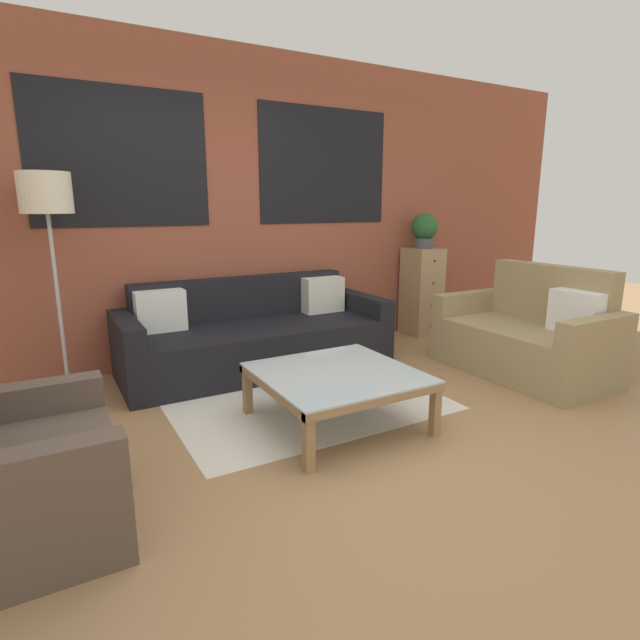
% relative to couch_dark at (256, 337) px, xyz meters
% --- Properties ---
extents(ground_plane, '(16.00, 16.00, 0.00)m').
position_rel_couch_dark_xyz_m(ground_plane, '(0.01, -1.95, -0.28)').
color(ground_plane, '#9E754C').
extents(wall_back_brick, '(8.40, 0.09, 2.80)m').
position_rel_couch_dark_xyz_m(wall_back_brick, '(0.01, 0.49, 1.13)').
color(wall_back_brick, brown).
rests_on(wall_back_brick, ground_plane).
extents(rug, '(1.93, 1.74, 0.00)m').
position_rel_couch_dark_xyz_m(rug, '(0.01, -0.76, -0.27)').
color(rug, silver).
rests_on(rug, ground_plane).
extents(couch_dark, '(2.33, 0.88, 0.78)m').
position_rel_couch_dark_xyz_m(couch_dark, '(0.00, 0.00, 0.00)').
color(couch_dark, black).
rests_on(couch_dark, ground_plane).
extents(settee_vintage, '(0.80, 1.41, 0.92)m').
position_rel_couch_dark_xyz_m(settee_vintage, '(1.98, -1.29, 0.04)').
color(settee_vintage, '#99845B').
rests_on(settee_vintage, ground_plane).
extents(armchair_corner, '(0.80, 0.93, 0.84)m').
position_rel_couch_dark_xyz_m(armchair_corner, '(-1.83, -1.66, 0.00)').
color(armchair_corner, brown).
rests_on(armchair_corner, ground_plane).
extents(coffee_table, '(0.98, 0.98, 0.37)m').
position_rel_couch_dark_xyz_m(coffee_table, '(0.01, -1.37, 0.04)').
color(coffee_table, silver).
rests_on(coffee_table, ground_plane).
extents(floor_lamp, '(0.35, 0.35, 1.65)m').
position_rel_couch_dark_xyz_m(floor_lamp, '(-1.51, 0.09, 1.15)').
color(floor_lamp, '#B2B2B7').
rests_on(floor_lamp, ground_plane).
extents(drawer_cabinet, '(0.36, 0.38, 0.96)m').
position_rel_couch_dark_xyz_m(drawer_cabinet, '(2.10, 0.23, 0.20)').
color(drawer_cabinet, tan).
rests_on(drawer_cabinet, ground_plane).
extents(potted_plant, '(0.29, 0.29, 0.38)m').
position_rel_couch_dark_xyz_m(potted_plant, '(2.10, 0.23, 0.89)').
color(potted_plant, '#47474C').
rests_on(potted_plant, drawer_cabinet).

